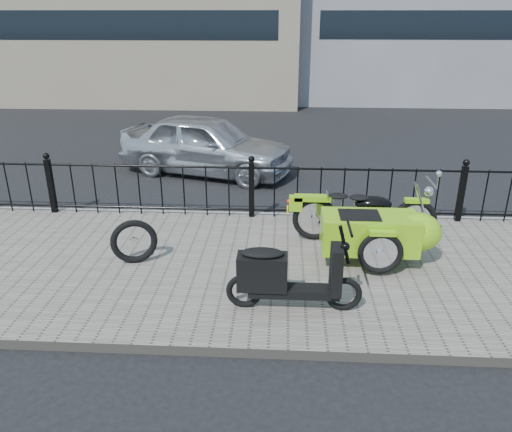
# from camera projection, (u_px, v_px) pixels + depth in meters

# --- Properties ---
(ground) EXTENTS (120.00, 120.00, 0.00)m
(ground) POSITION_uv_depth(u_px,v_px,m) (246.00, 256.00, 7.51)
(ground) COLOR black
(ground) RESTS_ON ground
(sidewalk) EXTENTS (30.00, 3.80, 0.12)m
(sidewalk) POSITION_uv_depth(u_px,v_px,m) (243.00, 268.00, 7.02)
(sidewalk) COLOR #676157
(sidewalk) RESTS_ON ground
(curb) EXTENTS (30.00, 0.10, 0.12)m
(curb) POSITION_uv_depth(u_px,v_px,m) (252.00, 216.00, 8.81)
(curb) COLOR gray
(curb) RESTS_ON ground
(iron_fence) EXTENTS (14.11, 0.11, 1.08)m
(iron_fence) POSITION_uv_depth(u_px,v_px,m) (252.00, 191.00, 8.49)
(iron_fence) COLOR black
(iron_fence) RESTS_ON sidewalk
(motorcycle_sidecar) EXTENTS (2.28, 1.48, 0.98)m
(motorcycle_sidecar) POSITION_uv_depth(u_px,v_px,m) (380.00, 228.00, 6.98)
(motorcycle_sidecar) COLOR black
(motorcycle_sidecar) RESTS_ON sidewalk
(scooter) EXTENTS (1.60, 0.47, 1.09)m
(scooter) POSITION_uv_depth(u_px,v_px,m) (285.00, 277.00, 5.80)
(scooter) COLOR black
(scooter) RESTS_ON sidewalk
(spare_tire) EXTENTS (0.64, 0.29, 0.65)m
(spare_tire) POSITION_uv_depth(u_px,v_px,m) (134.00, 242.00, 6.93)
(spare_tire) COLOR black
(spare_tire) RESTS_ON sidewalk
(sedan_car) EXTENTS (4.19, 2.65, 1.33)m
(sedan_car) POSITION_uv_depth(u_px,v_px,m) (207.00, 145.00, 11.16)
(sedan_car) COLOR silver
(sedan_car) RESTS_ON ground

